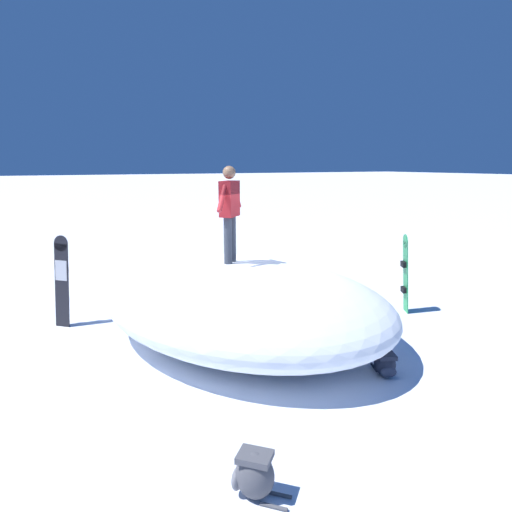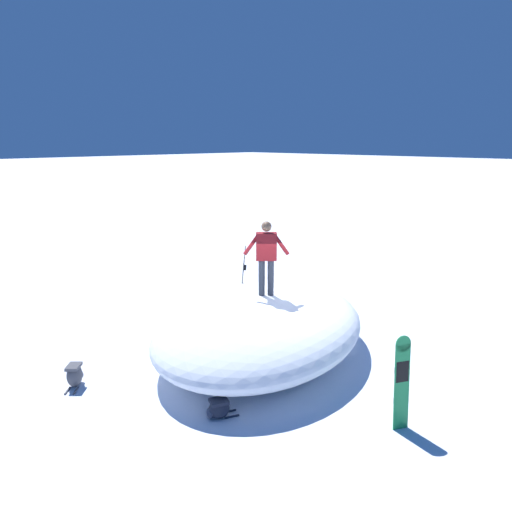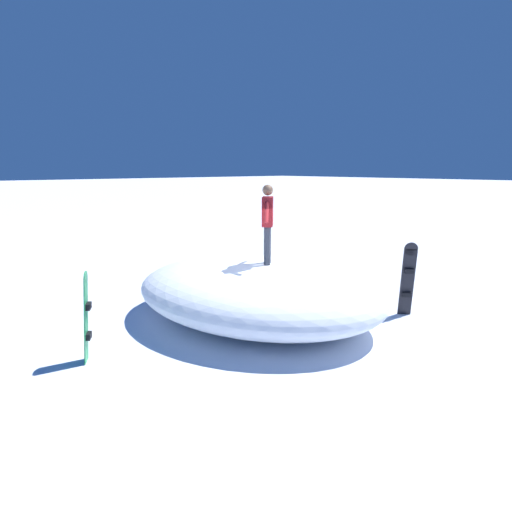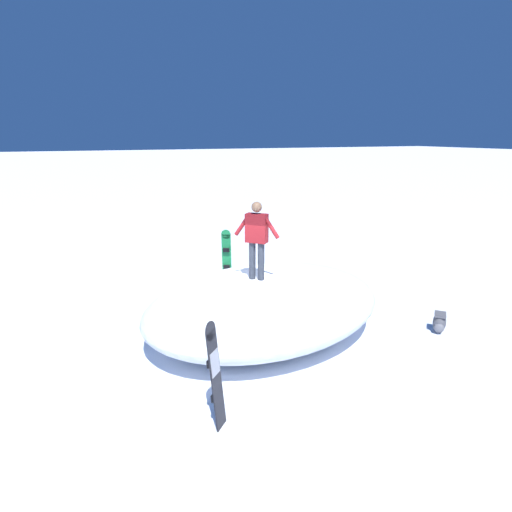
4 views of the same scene
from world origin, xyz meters
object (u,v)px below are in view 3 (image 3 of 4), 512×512
Objects in this scene: snowboarder_standing at (268,219)px; backpack_far at (159,298)px; snowboard_secondary_upright at (87,316)px; snowboard_primary_upright at (408,278)px; backpack_near at (221,268)px.

snowboarder_standing reaches higher than backpack_far.
snowboard_primary_upright is at bearing 158.45° from snowboard_secondary_upright.
snowboard_secondary_upright is at bearing 31.64° from backpack_near.
backpack_near is (-5.16, -3.18, -0.60)m from snowboard_secondary_upright.
snowboard_primary_upright is 3.21× the size of backpack_near.
snowboard_primary_upright reaches higher than backpack_near.
backpack_near reaches higher than backpack_far.
snowboard_primary_upright reaches higher than backpack_far.
snowboarder_standing is 2.80× the size of backpack_far.
backpack_near is at bearing -112.05° from snowboarder_standing.
snowboarder_standing is at bearing -35.09° from snowboard_primary_upright.
snowboard_primary_upright is 1.06× the size of snowboard_secondary_upright.
snowboard_secondary_upright is at bearing 39.39° from backpack_far.
snowboard_primary_upright is 5.89m from backpack_far.
snowboarder_standing is 3.12× the size of backpack_near.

